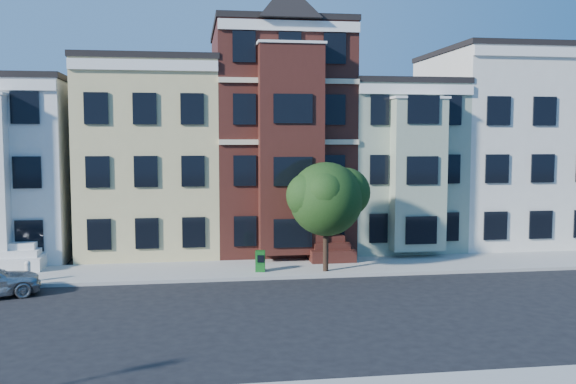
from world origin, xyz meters
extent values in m
plane|color=black|center=(0.00, 0.00, 0.00)|extent=(120.00, 120.00, 0.00)
cube|color=#9E9B93|center=(0.00, 8.00, 0.07)|extent=(60.00, 4.00, 0.15)
cube|color=#CEBD80|center=(-7.00, 14.50, 5.00)|extent=(7.00, 9.00, 10.00)
cube|color=#3B1812|center=(0.00, 14.50, 6.00)|extent=(7.00, 9.00, 12.00)
cube|color=#909F86|center=(6.50, 14.50, 4.50)|extent=(6.00, 9.00, 9.00)
cube|color=silver|center=(13.50, 14.50, 5.50)|extent=(8.00, 9.00, 11.00)
cube|color=#135C1B|center=(-1.79, 7.15, 0.63)|extent=(0.49, 0.45, 0.96)
cylinder|color=beige|center=(-11.72, 6.56, 0.51)|extent=(0.26, 0.26, 0.72)
camera|label=1|loc=(-4.81, -21.44, 6.29)|focal=40.00mm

